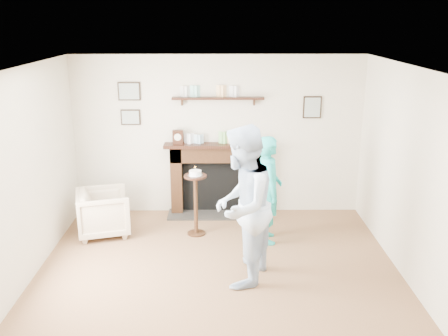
% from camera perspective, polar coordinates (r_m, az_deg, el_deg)
% --- Properties ---
extents(ground, '(5.00, 5.00, 0.00)m').
position_cam_1_polar(ground, '(5.94, -0.67, -13.81)').
color(ground, brown).
rests_on(ground, ground).
extents(room_shell, '(4.54, 5.02, 2.52)m').
position_cam_1_polar(room_shell, '(5.97, -0.73, 3.23)').
color(room_shell, beige).
rests_on(room_shell, ground).
extents(armchair, '(0.89, 0.88, 0.66)m').
position_cam_1_polar(armchair, '(7.55, -13.44, -7.28)').
color(armchair, tan).
rests_on(armchair, ground).
extents(man, '(0.97, 1.10, 1.90)m').
position_cam_1_polar(man, '(6.15, 1.95, -12.69)').
color(man, '#A6B0D0').
rests_on(man, ground).
extents(woman, '(0.38, 0.56, 1.51)m').
position_cam_1_polar(woman, '(7.18, 4.97, -8.18)').
color(woman, '#20B6A6').
rests_on(woman, ground).
extents(pedestal_table, '(0.32, 0.32, 1.03)m').
position_cam_1_polar(pedestal_table, '(7.11, -3.26, -2.86)').
color(pedestal_table, black).
rests_on(pedestal_table, ground).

